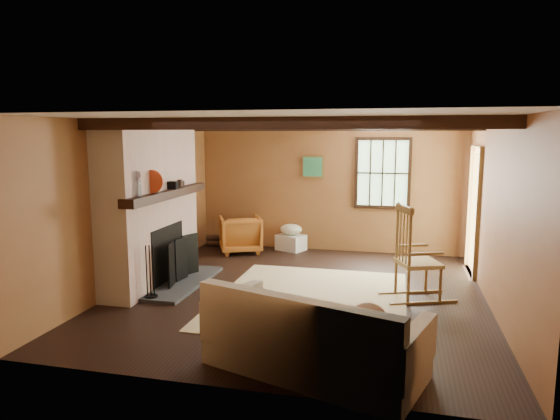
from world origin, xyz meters
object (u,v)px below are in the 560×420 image
(fireplace, at_px, (152,210))
(rocking_chair, at_px, (415,260))
(laundry_basket, at_px, (291,242))
(armchair, at_px, (240,234))
(sofa, at_px, (312,343))

(fireplace, bearing_deg, rocking_chair, 1.96)
(laundry_basket, height_order, armchair, armchair)
(fireplace, xyz_separation_m, sofa, (2.80, -2.29, -0.81))
(rocking_chair, height_order, armchair, rocking_chair)
(laundry_basket, distance_m, armchair, 0.99)
(sofa, bearing_deg, laundry_basket, 122.78)
(rocking_chair, relative_size, laundry_basket, 2.59)
(rocking_chair, xyz_separation_m, armchair, (-3.13, 2.04, -0.20))
(rocking_chair, bearing_deg, fireplace, 70.38)
(sofa, xyz_separation_m, laundry_basket, (-1.25, 4.84, -0.14))
(fireplace, distance_m, laundry_basket, 3.13)
(rocking_chair, distance_m, laundry_basket, 3.32)
(fireplace, distance_m, armchair, 2.38)
(fireplace, relative_size, armchair, 3.15)
(laundry_basket, bearing_deg, sofa, -75.48)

